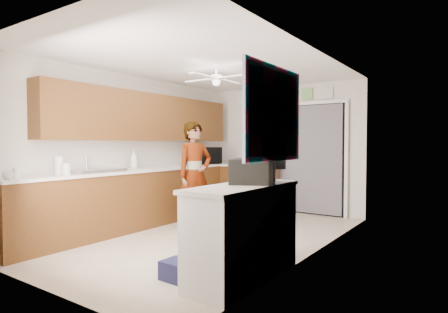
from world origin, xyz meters
The scene contains 42 objects.
floor centered at (0.00, 0.00, 0.00)m, with size 5.00×5.00×0.00m, color #BDAE98.
ceiling centered at (0.00, 0.00, 2.50)m, with size 5.00×5.00×0.00m, color white.
wall_back centered at (0.00, 2.50, 1.25)m, with size 3.20×3.20×0.00m, color silver.
wall_front centered at (0.00, -2.50, 1.25)m, with size 3.20×3.20×0.00m, color silver.
wall_left centered at (-1.60, 0.00, 1.25)m, with size 5.00×5.00×0.00m, color silver.
wall_right centered at (1.60, 0.00, 1.25)m, with size 5.00×5.00×0.00m, color silver.
left_base_cabinets centered at (-1.30, 0.00, 0.45)m, with size 0.60×4.80×0.90m, color brown.
left_countertop centered at (-1.29, 0.00, 0.92)m, with size 0.62×4.80×0.04m, color white.
upper_cabinets centered at (-1.44, 0.20, 1.80)m, with size 0.32×4.00×0.80m, color brown.
sink_basin centered at (-1.29, -1.00, 0.95)m, with size 0.50×0.76×0.06m, color silver.
faucet centered at (-1.48, -1.00, 1.05)m, with size 0.03×0.03×0.22m, color silver.
peninsula_base centered at (-0.50, 2.00, 0.45)m, with size 1.00×0.60×0.90m, color brown.
peninsula_top centered at (-0.50, 2.00, 0.92)m, with size 1.04×0.64×0.04m, color white.
back_opening_recess centered at (0.25, 2.47, 1.05)m, with size 2.00×0.06×2.10m, color black.
curtain_panel centered at (0.25, 2.43, 1.05)m, with size 1.90×0.03×2.05m, color slate.
door_trim_left centered at (-0.77, 2.44, 1.05)m, with size 0.06×0.04×2.10m, color white.
door_trim_right centered at (1.27, 2.44, 1.05)m, with size 0.06×0.04×2.10m, color white.
door_trim_head centered at (0.25, 2.44, 2.12)m, with size 2.10×0.04×0.06m, color white.
header_frame_0 centered at (-0.60, 2.47, 2.30)m, with size 0.22×0.02×0.22m, color #F6B852.
header_frame_1 centered at (-0.25, 2.47, 2.30)m, with size 0.22×0.02×0.22m, color #51C5DA.
header_frame_2 centered at (0.10, 2.47, 2.30)m, with size 0.22×0.02×0.22m, color #C26949.
header_frame_3 centered at (0.50, 2.47, 2.30)m, with size 0.22×0.02×0.22m, color #76B266.
header_frame_4 centered at (0.90, 2.47, 2.30)m, with size 0.22×0.02×0.22m, color silver.
route66_sign centered at (-0.95, 2.47, 2.30)m, with size 0.22×0.02×0.26m, color silver.
right_counter_base centered at (1.35, -1.20, 0.45)m, with size 0.50×1.40×0.90m, color white.
right_counter_top centered at (1.34, -1.20, 0.92)m, with size 0.54×1.44×0.04m, color white.
abstract_painting centered at (1.58, -1.00, 1.65)m, with size 0.03×1.15×0.95m, color #EF58A1.
ceiling_fan centered at (0.00, 0.20, 2.32)m, with size 1.14×1.14×0.24m, color white.
microwave centered at (-1.28, 1.54, 1.11)m, with size 0.61×0.41×0.34m, color black.
soap_bottle centered at (-1.42, -0.15, 1.09)m, with size 0.12×0.12×0.31m, color silver.
cup centered at (-1.19, -2.25, 0.99)m, with size 0.12×0.12×0.09m, color white.
jar_a centered at (-1.17, -1.53, 1.02)m, with size 0.11×0.11×0.15m, color silver.
jar_b centered at (-1.29, -2.10, 1.00)m, with size 0.08×0.08×0.12m, color silver.
paper_towel_roll centered at (-1.37, -1.50, 1.06)m, with size 0.11×0.11×0.24m, color white.
suitcase centered at (1.32, -0.95, 1.07)m, with size 0.44×0.59×0.25m, color black.
suitcase_rim centered at (1.32, -0.95, 0.96)m, with size 0.44×0.58×0.02m, color yellow.
suitcase_lid centered at (1.32, -0.66, 1.32)m, with size 0.42×0.03×0.50m, color black.
cardboard_box centered at (1.00, -1.31, 0.11)m, with size 0.36×0.27×0.22m, color #A76734.
navy_crate centered at (0.84, -1.60, 0.09)m, with size 0.31×0.26×0.19m, color #151736.
cabinet_door_panel centered at (0.03, 0.37, 0.34)m, with size 0.45×0.03×0.68m, color brown.
man centered at (-0.48, 0.28, 0.85)m, with size 0.62×0.41×1.70m, color white.
dog centered at (-0.58, 0.52, 0.25)m, with size 0.27×0.63×0.49m, color black.
Camera 1 is at (3.30, -4.34, 1.35)m, focal length 30.00 mm.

